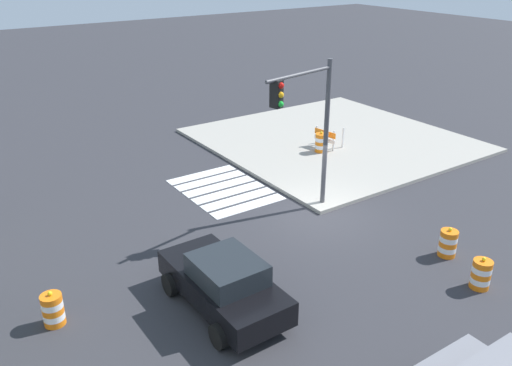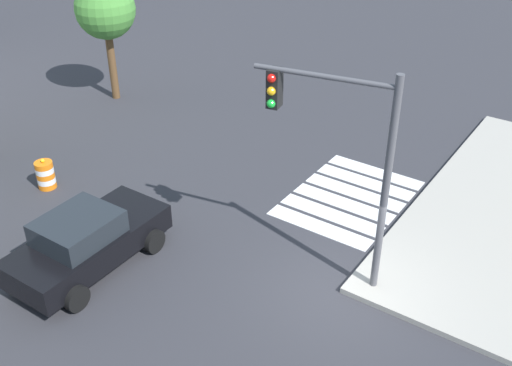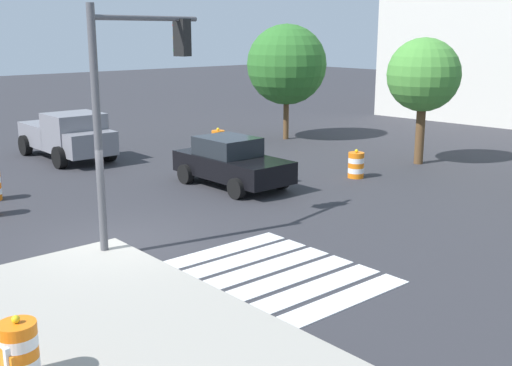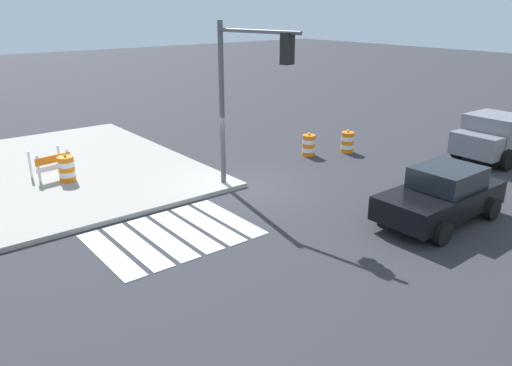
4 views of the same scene
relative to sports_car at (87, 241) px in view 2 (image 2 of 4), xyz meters
The scene contains 6 objects.
ground_plane 6.52m from the sports_car, 64.73° to the right, with size 120.00×120.00×0.00m, color #2D2D33.
crosswalk_stripes 7.92m from the sports_car, 30.92° to the right, with size 4.35×3.20×0.02m.
sports_car is the anchor object (origin of this frame).
traffic_barrel_near_corner 4.53m from the sports_car, 64.76° to the left, with size 0.56×0.56×1.02m.
traffic_light_pole 6.92m from the sports_car, 59.59° to the right, with size 0.89×3.24×5.50m.
street_tree_streetside_far 11.40m from the sports_car, 42.27° to the left, with size 2.33×2.33×4.84m.
Camera 2 is at (-10.56, -4.76, 10.17)m, focal length 42.75 mm.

